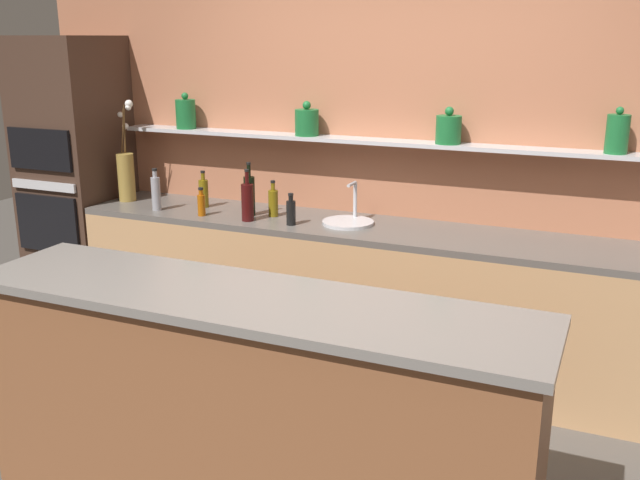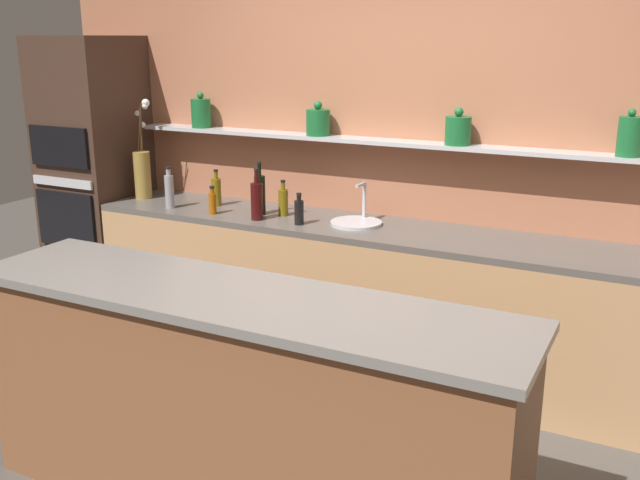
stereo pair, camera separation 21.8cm
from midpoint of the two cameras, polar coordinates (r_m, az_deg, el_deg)
ground_plane at (r=3.66m, az=-1.32°, el=-17.72°), size 12.00×12.00×0.00m
back_wall_unit at (r=4.58m, az=8.15°, el=6.63°), size 5.20×0.28×2.60m
back_counter_unit at (r=4.49m, az=5.23°, el=-4.59°), size 3.74×0.62×0.92m
island_counter at (r=3.14m, az=-4.50°, el=-13.04°), size 2.47×0.61×1.02m
oven_tower at (r=5.51m, az=-16.44°, el=4.72°), size 0.62×0.64×2.04m
flower_vase at (r=5.20m, az=-12.85°, el=5.48°), size 0.13×0.14×0.70m
sink_fixture at (r=4.39m, az=4.38°, el=1.53°), size 0.32×0.32×0.25m
bottle_wine_0 at (r=4.61m, az=-3.48°, el=3.66°), size 0.07×0.07×0.35m
bottle_oil_1 at (r=4.89m, az=-7.02°, el=3.89°), size 0.06×0.06×0.25m
bottle_sauce_2 at (r=4.66m, az=-7.27°, el=3.01°), size 0.05×0.05×0.18m
bottle_wine_3 at (r=4.48m, az=-3.69°, el=3.16°), size 0.08×0.08×0.33m
bottle_spirit_4 at (r=4.87m, az=-10.71°, el=3.91°), size 0.06×0.06×0.28m
bottle_sauce_5 at (r=4.36m, az=-0.26°, el=2.29°), size 0.06×0.06×0.20m
bottle_oil_6 at (r=4.58m, az=-1.60°, el=3.08°), size 0.06×0.06×0.23m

